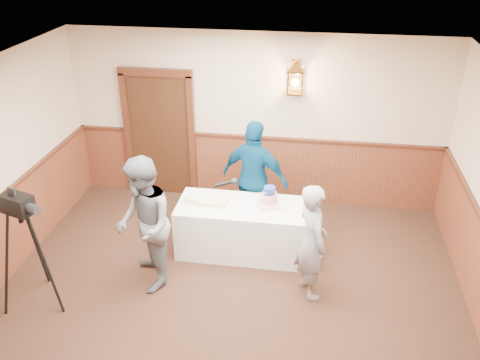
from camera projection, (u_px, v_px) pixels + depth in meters
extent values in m
plane|color=black|center=(215.00, 348.00, 5.69)|extent=(7.00, 7.00, 0.00)
cube|color=beige|center=(256.00, 120.00, 8.11)|extent=(6.00, 0.02, 2.80)
cube|color=white|center=(208.00, 111.00, 4.40)|extent=(6.00, 7.00, 0.02)
cube|color=#5B2D1A|center=(255.00, 168.00, 8.49)|extent=(5.98, 0.04, 1.10)
cube|color=#451F12|center=(256.00, 137.00, 8.21)|extent=(5.98, 0.07, 0.04)
cube|color=#321B0E|center=(160.00, 136.00, 8.45)|extent=(1.00, 0.06, 2.10)
cube|color=white|center=(242.00, 228.00, 7.18)|extent=(1.80, 0.80, 0.75)
cube|color=beige|center=(269.00, 204.00, 6.99)|extent=(0.36, 0.36, 0.06)
cylinder|color=red|center=(269.00, 198.00, 6.94)|extent=(0.23, 0.23, 0.13)
cylinder|color=navy|center=(269.00, 190.00, 6.89)|extent=(0.16, 0.16, 0.10)
cube|color=#E9E18B|center=(215.00, 202.00, 7.04)|extent=(0.33, 0.26, 0.07)
cube|color=#B8DD9C|center=(198.00, 199.00, 7.10)|extent=(0.37, 0.33, 0.07)
imported|color=slate|center=(144.00, 225.00, 6.30)|extent=(0.98, 1.08, 1.79)
cylinder|color=black|center=(223.00, 184.00, 6.20)|extent=(0.23, 0.10, 0.09)
sphere|color=black|center=(234.00, 181.00, 6.20)|extent=(0.08, 0.08, 0.08)
imported|color=gray|center=(312.00, 242.00, 6.19)|extent=(0.58, 0.67, 1.55)
imported|color=navy|center=(255.00, 178.00, 7.44)|extent=(1.12, 0.73, 1.77)
cube|color=black|center=(17.00, 204.00, 5.72)|extent=(0.42, 0.31, 0.22)
cylinder|color=black|center=(33.00, 209.00, 5.62)|extent=(0.18, 0.15, 0.11)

